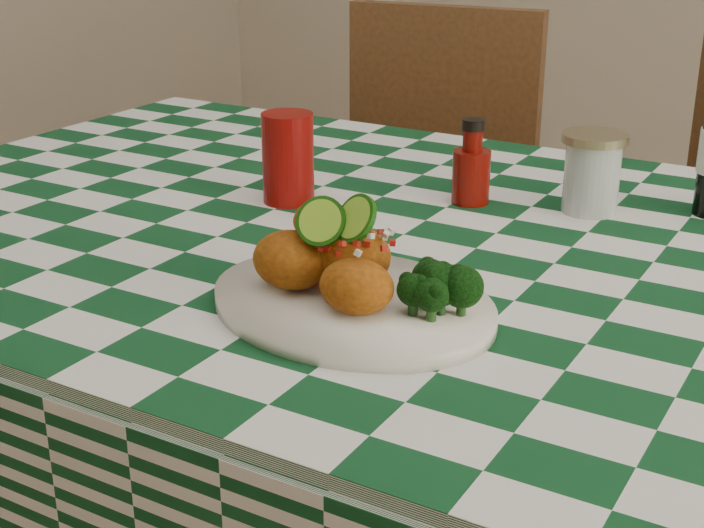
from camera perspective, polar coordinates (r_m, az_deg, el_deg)
The scene contains 8 objects.
dining_table at distance 1.46m, azimuth 2.72°, elevation -12.93°, with size 1.66×1.06×0.79m, color #0E411F, non-canonical shape.
plate at distance 1.05m, azimuth 0.00°, elevation -2.34°, with size 0.33×0.25×0.02m, color white, non-canonical shape.
fried_chicken_pile at distance 1.03m, azimuth -0.40°, elevation 0.92°, with size 0.17×0.12×0.11m, color #AD5810, non-canonical shape.
broccoli_side at distance 1.00m, azimuth 5.36°, elevation -1.45°, with size 0.07×0.07×0.05m, color black, non-canonical shape.
red_tumbler at distance 1.40m, azimuth -3.75°, elevation 6.18°, with size 0.07×0.07×0.13m, color #790906.
ketchup_bottle at distance 1.40m, azimuth 6.98°, elevation 5.94°, with size 0.05×0.05×0.12m, color #660A05, non-canonical shape.
mason_jar at distance 1.39m, azimuth 13.79°, elevation 5.15°, with size 0.09×0.09×0.11m, color #B2BCBA, non-canonical shape.
wooden_chair_left at distance 2.12m, azimuth 3.24°, elevation 1.16°, with size 0.44×0.46×0.96m, color #472814, non-canonical shape.
Camera 1 is at (0.55, -1.07, 1.22)m, focal length 50.00 mm.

